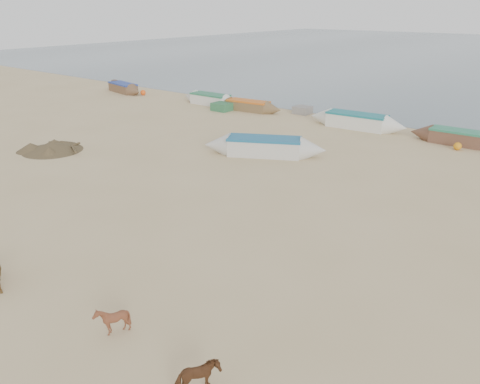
# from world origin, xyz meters

# --- Properties ---
(ground) EXTENTS (140.00, 140.00, 0.00)m
(ground) POSITION_xyz_m (0.00, 0.00, 0.00)
(ground) COLOR tan
(ground) RESTS_ON ground
(calf_front) EXTENTS (0.88, 0.83, 0.78)m
(calf_front) POSITION_xyz_m (1.87, -3.44, 0.39)
(calf_front) COLOR brown
(calf_front) RESTS_ON ground
(calf_right) EXTENTS (0.74, 0.84, 0.80)m
(calf_right) POSITION_xyz_m (4.89, -3.55, 0.40)
(calf_right) COLOR #59341C
(calf_right) RESTS_ON ground
(near_canoe) EXTENTS (6.53, 4.40, 0.99)m
(near_canoe) POSITION_xyz_m (-3.89, 11.02, 0.49)
(near_canoe) COLOR beige
(near_canoe) RESTS_ON ground
(debris_pile) EXTENTS (3.83, 3.83, 0.46)m
(debris_pile) POSITION_xyz_m (-13.71, 4.31, 0.23)
(debris_pile) COLOR brown
(debris_pile) RESTS_ON ground
(waterline_canoes) EXTENTS (56.01, 3.90, 0.99)m
(waterline_canoes) POSITION_xyz_m (0.22, 19.77, 0.45)
(waterline_canoes) COLOR brown
(waterline_canoes) RESTS_ON ground
(beach_clutter) EXTENTS (45.93, 4.06, 0.64)m
(beach_clutter) POSITION_xyz_m (3.81, 19.44, 0.30)
(beach_clutter) COLOR #2E6740
(beach_clutter) RESTS_ON ground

